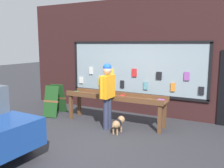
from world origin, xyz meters
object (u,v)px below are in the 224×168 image
at_px(small_dog, 118,123).
at_px(sandwich_board_sign, 55,100).
at_px(person_browsing, 107,90).
at_px(display_table_main, 115,99).

distance_m(small_dog, sandwich_board_sign, 2.61).
xyz_separation_m(person_browsing, sandwich_board_sign, (-2.14, 0.39, -0.55)).
bearing_deg(person_browsing, display_table_main, 4.79).
xyz_separation_m(display_table_main, sandwich_board_sign, (-2.11, -0.12, -0.22)).
bearing_deg(person_browsing, small_dog, -109.92).
height_order(display_table_main, person_browsing, person_browsing).
relative_size(display_table_main, person_browsing, 1.68).
relative_size(display_table_main, sandwich_board_sign, 3.10).
bearing_deg(display_table_main, small_dog, -56.96).
height_order(small_dog, sandwich_board_sign, sandwich_board_sign).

